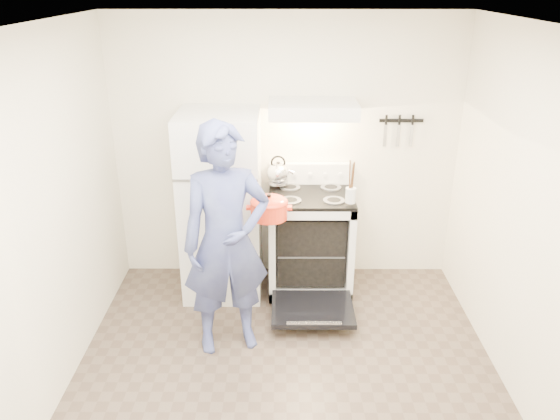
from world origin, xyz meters
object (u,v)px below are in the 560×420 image
(person, at_px, (226,242))
(dutch_oven, at_px, (269,210))
(stove_body, at_px, (310,243))
(refrigerator, at_px, (222,205))
(tea_kettle, at_px, (278,172))

(person, xyz_separation_m, dutch_oven, (0.31, 0.39, 0.09))
(stove_body, bearing_deg, refrigerator, -178.23)
(refrigerator, relative_size, tea_kettle, 5.62)
(refrigerator, bearing_deg, stove_body, 1.77)
(tea_kettle, distance_m, dutch_oven, 0.69)
(dutch_oven, bearing_deg, stove_body, 53.82)
(refrigerator, height_order, dutch_oven, refrigerator)
(stove_body, relative_size, person, 0.50)
(stove_body, xyz_separation_m, dutch_oven, (-0.37, -0.50, 0.55))
(refrigerator, distance_m, stove_body, 0.90)
(tea_kettle, bearing_deg, dutch_oven, -95.67)
(tea_kettle, distance_m, person, 1.16)
(stove_body, xyz_separation_m, tea_kettle, (-0.30, 0.18, 0.64))
(refrigerator, distance_m, dutch_oven, 0.67)
(dutch_oven, bearing_deg, tea_kettle, 84.33)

